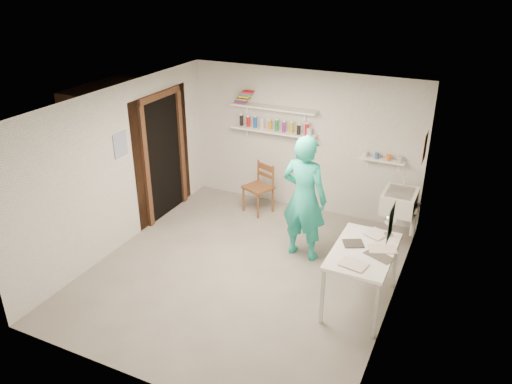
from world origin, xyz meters
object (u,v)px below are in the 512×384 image
at_px(wooden_chair, 258,187).
at_px(work_table, 361,277).
at_px(wall_clock, 309,172).
at_px(desk_lamp, 390,220).
at_px(man, 304,198).
at_px(belfast_sink, 399,201).

distance_m(wooden_chair, work_table, 2.85).
xyz_separation_m(wall_clock, desk_lamp, (1.28, -0.53, -0.23)).
relative_size(man, wall_clock, 5.56).
relative_size(man, wooden_chair, 2.03).
relative_size(wall_clock, wooden_chair, 0.36).
distance_m(belfast_sink, wall_clock, 1.50).
xyz_separation_m(wall_clock, work_table, (1.08, -1.00, -0.84)).
height_order(man, wall_clock, man).
relative_size(belfast_sink, wooden_chair, 0.66).
distance_m(man, wooden_chair, 1.61).
bearing_deg(wall_clock, belfast_sink, 38.50).
bearing_deg(work_table, wall_clock, 137.23).
distance_m(wall_clock, desk_lamp, 1.40).
bearing_deg(work_table, desk_lamp, 67.58).
bearing_deg(wooden_chair, desk_lamp, -6.14).
bearing_deg(wall_clock, desk_lamp, -15.62).
bearing_deg(work_table, belfast_sink, 86.37).
bearing_deg(belfast_sink, man, -140.64).
distance_m(wall_clock, work_table, 1.69).
bearing_deg(desk_lamp, work_table, -112.42).
height_order(belfast_sink, wooden_chair, wooden_chair).
bearing_deg(belfast_sink, work_table, -93.63).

